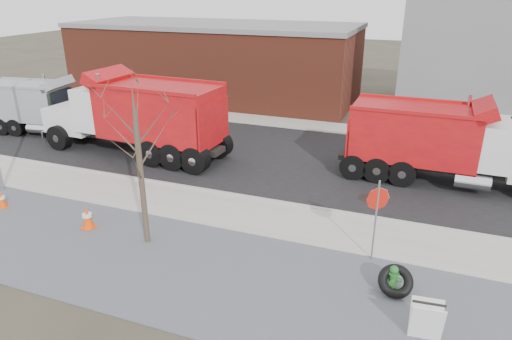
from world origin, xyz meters
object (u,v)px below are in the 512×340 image
at_px(fire_hydrant, 393,280).
at_px(dump_truck_grey, 38,105).
at_px(truck_tire, 396,281).
at_px(sandwich_board, 426,321).
at_px(stop_sign, 377,207).
at_px(dump_truck_red_a, 442,141).
at_px(dump_truck_red_b, 138,114).

relative_size(fire_hydrant, dump_truck_grey, 0.12).
distance_m(truck_tire, sandwich_board, 1.71).
height_order(stop_sign, sandwich_board, stop_sign).
relative_size(dump_truck_red_a, dump_truck_grey, 1.26).
bearing_deg(sandwich_board, truck_tire, 112.49).
relative_size(truck_tire, stop_sign, 0.41).
distance_m(fire_hydrant, dump_truck_red_b, 14.44).
bearing_deg(stop_sign, dump_truck_grey, 152.02).
distance_m(stop_sign, dump_truck_red_b, 13.08).
height_order(fire_hydrant, stop_sign, stop_sign).
xyz_separation_m(fire_hydrant, sandwich_board, (0.88, -1.59, 0.16)).
xyz_separation_m(fire_hydrant, dump_truck_grey, (-19.76, 7.91, 1.21)).
bearing_deg(dump_truck_red_a, truck_tire, -95.88).
height_order(truck_tire, stop_sign, stop_sign).
bearing_deg(stop_sign, sandwich_board, -70.78).
bearing_deg(fire_hydrant, stop_sign, 123.54).
height_order(stop_sign, dump_truck_red_a, dump_truck_red_a).
bearing_deg(dump_truck_grey, sandwich_board, -32.68).
distance_m(dump_truck_red_b, dump_truck_grey, 7.27).
relative_size(stop_sign, dump_truck_red_a, 0.30).
height_order(fire_hydrant, truck_tire, truck_tire).
bearing_deg(fire_hydrant, dump_truck_red_a, 88.93).
relative_size(sandwich_board, dump_truck_red_b, 0.11).
height_order(truck_tire, sandwich_board, sandwich_board).
bearing_deg(truck_tire, dump_truck_red_b, 151.09).
distance_m(sandwich_board, dump_truck_red_a, 10.07).
xyz_separation_m(truck_tire, sandwich_board, (0.80, -1.51, 0.13)).
height_order(truck_tire, dump_truck_red_a, dump_truck_red_a).
bearing_deg(truck_tire, dump_truck_red_a, 83.52).
bearing_deg(truck_tire, stop_sign, 118.65).
distance_m(stop_sign, dump_truck_grey, 20.13).
bearing_deg(sandwich_board, dump_truck_red_a, 83.65).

